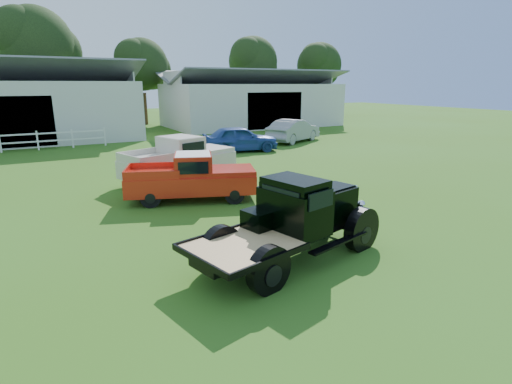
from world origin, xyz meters
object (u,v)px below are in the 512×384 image
vintage_flatbed (291,220)px  misc_car_blue (240,139)px  red_pickup (191,177)px  white_pickup (180,159)px  misc_car_grey (294,131)px

vintage_flatbed → misc_car_blue: 15.74m
red_pickup → white_pickup: white_pickup is taller
white_pickup → vintage_flatbed: bearing=-110.1°
vintage_flatbed → misc_car_blue: bearing=54.3°
misc_car_blue → misc_car_grey: misc_car_grey is taller
red_pickup → misc_car_blue: bearing=74.3°
white_pickup → misc_car_blue: bearing=26.3°
white_pickup → misc_car_blue: (5.71, 5.63, -0.14)m
vintage_flatbed → white_pickup: bearing=74.9°
white_pickup → misc_car_grey: 13.28m
red_pickup → misc_car_blue: 10.70m
vintage_flatbed → red_pickup: size_ratio=1.06×
white_pickup → misc_car_grey: white_pickup is taller
white_pickup → misc_car_blue: size_ratio=1.09×
vintage_flatbed → misc_car_grey: 19.90m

